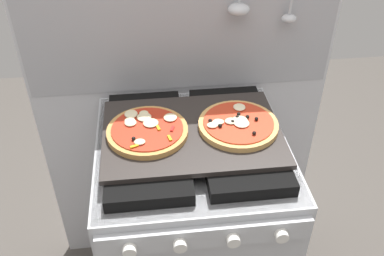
{
  "coord_description": "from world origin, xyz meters",
  "views": [
    {
      "loc": [
        -0.12,
        -1.04,
        1.72
      ],
      "look_at": [
        0.0,
        0.0,
        0.93
      ],
      "focal_mm": 40.59,
      "sensor_mm": 36.0,
      "label": 1
    }
  ],
  "objects_px": {
    "stove": "(192,231)",
    "pizza_right": "(238,124)",
    "pizza_left": "(147,130)",
    "baking_tray": "(192,133)"
  },
  "relations": [
    {
      "from": "stove",
      "to": "pizza_left",
      "type": "bearing_deg",
      "value": 177.15
    },
    {
      "from": "stove",
      "to": "pizza_right",
      "type": "height_order",
      "value": "pizza_right"
    },
    {
      "from": "pizza_left",
      "to": "baking_tray",
      "type": "bearing_deg",
      "value": -2.16
    },
    {
      "from": "stove",
      "to": "pizza_left",
      "type": "xyz_separation_m",
      "value": [
        -0.14,
        0.01,
        0.48
      ]
    },
    {
      "from": "pizza_right",
      "to": "pizza_left",
      "type": "bearing_deg",
      "value": 179.45
    },
    {
      "from": "baking_tray",
      "to": "pizza_left",
      "type": "bearing_deg",
      "value": 177.84
    },
    {
      "from": "stove",
      "to": "pizza_right",
      "type": "relative_size",
      "value": 3.68
    },
    {
      "from": "baking_tray",
      "to": "pizza_right",
      "type": "bearing_deg",
      "value": 1.0
    },
    {
      "from": "stove",
      "to": "pizza_right",
      "type": "xyz_separation_m",
      "value": [
        0.14,
        0.0,
        0.48
      ]
    },
    {
      "from": "pizza_left",
      "to": "pizza_right",
      "type": "xyz_separation_m",
      "value": [
        0.28,
        -0.0,
        0.0
      ]
    }
  ]
}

